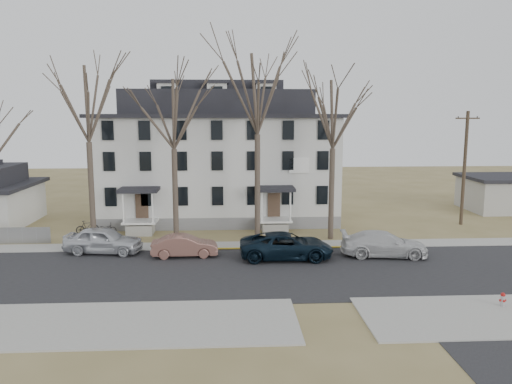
{
  "coord_description": "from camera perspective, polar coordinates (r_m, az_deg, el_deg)",
  "views": [
    {
      "loc": [
        -1.0,
        -26.3,
        9.31
      ],
      "look_at": [
        0.85,
        9.0,
        3.72
      ],
      "focal_mm": 35.0,
      "sensor_mm": 36.0,
      "label": 1
    }
  ],
  "objects": [
    {
      "name": "bicycle_left",
      "position": [
        40.32,
        -16.89,
        -4.1
      ],
      "size": [
        1.81,
        0.97,
        0.9
      ],
      "primitive_type": "imported",
      "rotation": [
        0.0,
        0.0,
        1.8
      ],
      "color": "black",
      "rests_on": "ground"
    },
    {
      "name": "tree_center",
      "position": [
        36.2,
        0.17,
        11.8
      ],
      "size": [
        9.0,
        9.0,
        14.7
      ],
      "color": "#473B31",
      "rests_on": "ground"
    },
    {
      "name": "utility_pole_far",
      "position": [
        44.99,
        22.72,
        2.67
      ],
      "size": [
        2.0,
        0.28,
        9.5
      ],
      "color": "#3D3023",
      "rests_on": "ground"
    },
    {
      "name": "car_tan",
      "position": [
        33.1,
        -8.15,
        -6.16
      ],
      "size": [
        4.38,
        1.71,
        1.42
      ],
      "primitive_type": "imported",
      "rotation": [
        0.0,
        0.0,
        1.62
      ],
      "color": "brown",
      "rests_on": "ground"
    },
    {
      "name": "near_sidewalk_right",
      "position": [
        26.64,
        27.15,
        -12.5
      ],
      "size": [
        14.0,
        5.0,
        0.08
      ],
      "primitive_type": "cube",
      "color": "#A09F97",
      "rests_on": "ground"
    },
    {
      "name": "tree_far_left",
      "position": [
        37.47,
        -18.78,
        10.1
      ],
      "size": [
        8.4,
        8.4,
        13.72
      ],
      "color": "#473B31",
      "rests_on": "ground"
    },
    {
      "name": "distant_building",
      "position": [
        54.14,
        26.95,
        -0.1
      ],
      "size": [
        8.5,
        6.5,
        3.35
      ],
      "color": "#A09F97",
      "rests_on": "ground"
    },
    {
      "name": "car_navy",
      "position": [
        32.36,
        3.5,
        -6.21
      ],
      "size": [
        6.06,
        2.88,
        1.67
      ],
      "primitive_type": "imported",
      "rotation": [
        0.0,
        0.0,
        1.55
      ],
      "color": "black",
      "rests_on": "ground"
    },
    {
      "name": "main_road",
      "position": [
        29.81,
        -0.94,
        -9.21
      ],
      "size": [
        120.0,
        10.0,
        0.04
      ],
      "primitive_type": "cube",
      "color": "#27272A",
      "rests_on": "ground"
    },
    {
      "name": "boarding_house",
      "position": [
        44.44,
        -4.29,
        3.89
      ],
      "size": [
        20.8,
        12.36,
        12.05
      ],
      "color": "slate",
      "rests_on": "ground"
    },
    {
      "name": "fire_hydrant",
      "position": [
        27.38,
        26.36,
        -11.01
      ],
      "size": [
        0.32,
        0.3,
        0.76
      ],
      "color": "#B7B7BA",
      "rests_on": "ground"
    },
    {
      "name": "yellow_curb",
      "position": [
        35.19,
        6.96,
        -6.42
      ],
      "size": [
        14.0,
        0.25,
        0.06
      ],
      "primitive_type": "cube",
      "color": "gold",
      "rests_on": "ground"
    },
    {
      "name": "near_sidewalk_left",
      "position": [
        24.28,
        -20.14,
        -14.13
      ],
      "size": [
        20.0,
        5.0,
        0.08
      ],
      "primitive_type": "cube",
      "color": "#A09F97",
      "rests_on": "ground"
    },
    {
      "name": "far_sidewalk",
      "position": [
        35.56,
        -1.3,
        -6.19
      ],
      "size": [
        120.0,
        2.0,
        0.08
      ],
      "primitive_type": "cube",
      "color": "#A09F97",
      "rests_on": "ground"
    },
    {
      "name": "ground",
      "position": [
        27.92,
        -0.79,
        -10.49
      ],
      "size": [
        120.0,
        120.0,
        0.0
      ],
      "primitive_type": "plane",
      "color": "olive",
      "rests_on": "ground"
    },
    {
      "name": "bicycle_right",
      "position": [
        41.02,
        -18.71,
        -3.87
      ],
      "size": [
        1.77,
        1.15,
        1.04
      ],
      "primitive_type": "imported",
      "rotation": [
        0.0,
        0.0,
        2.0
      ],
      "color": "black",
      "rests_on": "ground"
    },
    {
      "name": "tree_mid_left",
      "position": [
        36.32,
        -9.45,
        9.33
      ],
      "size": [
        7.8,
        7.8,
        12.74
      ],
      "color": "#473B31",
      "rests_on": "ground"
    },
    {
      "name": "tree_mid_right",
      "position": [
        36.87,
        8.85,
        9.34
      ],
      "size": [
        7.8,
        7.8,
        12.74
      ],
      "color": "#473B31",
      "rests_on": "ground"
    },
    {
      "name": "car_silver",
      "position": [
        35.02,
        -17.04,
        -5.34
      ],
      "size": [
        5.39,
        2.77,
        1.76
      ],
      "primitive_type": "imported",
      "rotation": [
        0.0,
        0.0,
        1.43
      ],
      "color": "silver",
      "rests_on": "ground"
    },
    {
      "name": "car_white",
      "position": [
        33.87,
        14.41,
        -5.83
      ],
      "size": [
        5.81,
        2.9,
        1.62
      ],
      "primitive_type": "imported",
      "rotation": [
        0.0,
        0.0,
        1.46
      ],
      "color": "silver",
      "rests_on": "ground"
    }
  ]
}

